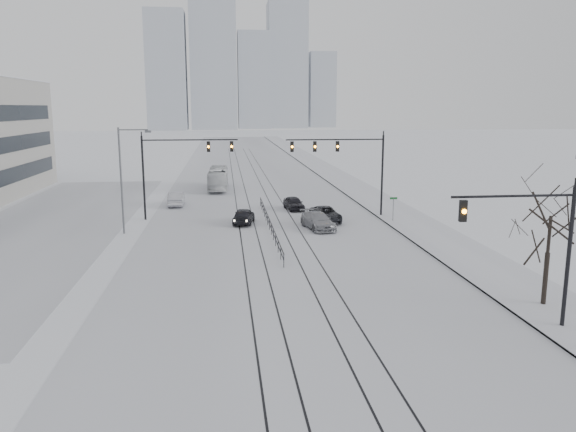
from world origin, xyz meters
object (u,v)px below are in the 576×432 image
(sedan_nb_right, at_px, (318,221))
(sedan_nb_far, at_px, (294,203))
(sedan_nb_front, at_px, (326,214))
(bare_tree, at_px, (550,226))
(sedan_sb_inner, at_px, (244,216))
(sedan_sb_outer, at_px, (176,199))
(traffic_mast_near, at_px, (538,238))
(box_truck, at_px, (218,179))

(sedan_nb_right, relative_size, sedan_nb_far, 1.24)
(sedan_nb_front, xyz_separation_m, sedan_nb_far, (-2.20, 6.56, -0.01))
(bare_tree, bearing_deg, sedan_sb_inner, 122.63)
(sedan_sb_outer, bearing_deg, bare_tree, 122.68)
(bare_tree, bearing_deg, sedan_sb_outer, 122.92)
(traffic_mast_near, bearing_deg, sedan_sb_inner, 115.63)
(sedan_sb_outer, height_order, sedan_nb_front, sedan_sb_outer)
(sedan_nb_far, bearing_deg, box_truck, 108.82)
(bare_tree, relative_size, sedan_sb_outer, 1.33)
(bare_tree, relative_size, sedan_nb_far, 1.51)
(sedan_sb_outer, bearing_deg, traffic_mast_near, 117.75)
(sedan_sb_inner, relative_size, sedan_nb_right, 0.85)
(sedan_sb_inner, relative_size, sedan_nb_front, 0.85)
(bare_tree, bearing_deg, traffic_mast_near, -128.76)
(sedan_nb_far, xyz_separation_m, box_truck, (-8.04, 16.02, 0.73))
(sedan_sb_outer, bearing_deg, sedan_nb_front, 144.28)
(sedan_nb_right, xyz_separation_m, sedan_nb_far, (-0.95, 9.67, -0.04))
(traffic_mast_near, height_order, sedan_sb_inner, traffic_mast_near)
(traffic_mast_near, bearing_deg, sedan_nb_front, 100.94)
(sedan_nb_right, bearing_deg, sedan_sb_outer, 123.67)
(sedan_nb_front, relative_size, box_truck, 0.49)
(traffic_mast_near, relative_size, box_truck, 0.69)
(sedan_sb_inner, xyz_separation_m, sedan_nb_far, (5.52, 6.61, -0.04))
(bare_tree, distance_m, sedan_nb_far, 32.36)
(bare_tree, distance_m, box_truck, 50.01)
(sedan_nb_front, relative_size, sedan_nb_far, 1.24)
(traffic_mast_near, relative_size, sedan_nb_right, 1.40)
(sedan_nb_far, distance_m, box_truck, 17.93)
(bare_tree, height_order, sedan_sb_outer, bare_tree)
(traffic_mast_near, bearing_deg, bare_tree, 51.24)
(bare_tree, height_order, sedan_sb_inner, bare_tree)
(sedan_nb_right, height_order, box_truck, box_truck)
(bare_tree, xyz_separation_m, sedan_nb_far, (-9.84, 30.59, -3.80))
(sedan_sb_inner, height_order, sedan_nb_right, same)
(traffic_mast_near, bearing_deg, box_truck, 107.31)
(sedan_sb_inner, height_order, sedan_nb_front, sedan_sb_inner)
(sedan_sb_outer, height_order, sedan_nb_far, sedan_sb_outer)
(sedan_nb_front, distance_m, sedan_nb_far, 6.91)
(sedan_nb_right, bearing_deg, sedan_nb_far, 84.57)
(sedan_nb_front, bearing_deg, bare_tree, -75.98)
(sedan_nb_far, bearing_deg, sedan_nb_front, -79.28)
(traffic_mast_near, bearing_deg, sedan_nb_far, 102.46)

